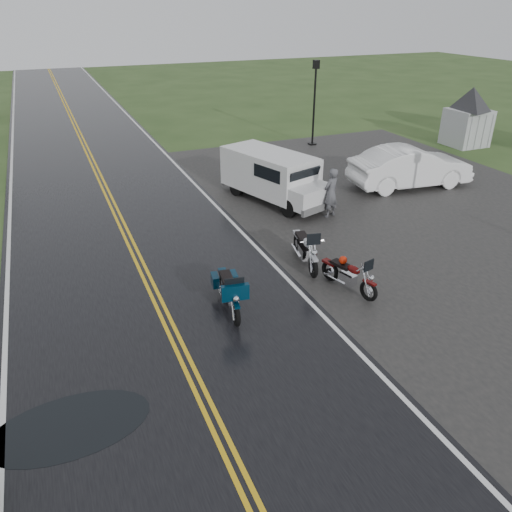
% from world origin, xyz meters
% --- Properties ---
extents(ground, '(120.00, 120.00, 0.00)m').
position_xyz_m(ground, '(0.00, 0.00, 0.00)').
color(ground, '#2D471E').
rests_on(ground, ground).
extents(road, '(8.00, 100.00, 0.04)m').
position_xyz_m(road, '(0.00, 10.00, 0.02)').
color(road, black).
rests_on(road, ground).
extents(parking_pad, '(14.00, 24.00, 0.03)m').
position_xyz_m(parking_pad, '(11.00, 5.00, 0.01)').
color(parking_pad, black).
rests_on(parking_pad, ground).
extents(visitor_center, '(16.00, 10.00, 4.80)m').
position_xyz_m(visitor_center, '(20.00, 12.00, 2.40)').
color(visitor_center, '#A8AAAD').
rests_on(visitor_center, ground).
extents(motorcycle_red, '(1.21, 2.11, 1.18)m').
position_xyz_m(motorcycle_red, '(5.28, 0.04, 0.59)').
color(motorcycle_red, '#540A09').
rests_on(motorcycle_red, ground).
extents(motorcycle_teal, '(1.12, 2.29, 1.29)m').
position_xyz_m(motorcycle_teal, '(1.57, 0.38, 0.65)').
color(motorcycle_teal, '#042235').
rests_on(motorcycle_teal, ground).
extents(motorcycle_silver, '(1.28, 2.40, 1.34)m').
position_xyz_m(motorcycle_silver, '(4.53, 1.77, 0.67)').
color(motorcycle_silver, '#9E9FA5').
rests_on(motorcycle_silver, ground).
extents(van_white, '(3.41, 5.48, 2.02)m').
position_xyz_m(van_white, '(5.98, 6.29, 1.01)').
color(van_white, silver).
rests_on(van_white, ground).
extents(person_at_van, '(0.80, 0.66, 1.87)m').
position_xyz_m(person_at_van, '(7.45, 5.74, 0.94)').
color(person_at_van, '#4E4E53').
rests_on(person_at_van, ground).
extents(sedan_white, '(5.50, 2.43, 1.75)m').
position_xyz_m(sedan_white, '(12.42, 7.38, 0.88)').
color(sedan_white, white).
rests_on(sedan_white, ground).
extents(lamp_post_far_right, '(0.40, 0.40, 4.63)m').
position_xyz_m(lamp_post_far_right, '(12.04, 15.42, 2.31)').
color(lamp_post_far_right, black).
rests_on(lamp_post_far_right, ground).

